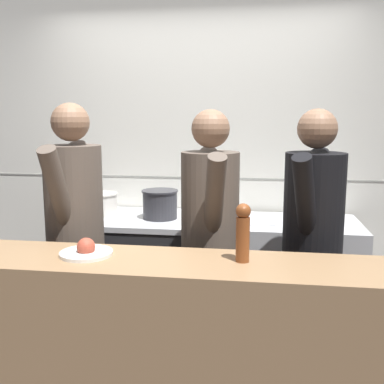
% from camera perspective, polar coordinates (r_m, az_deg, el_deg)
% --- Properties ---
extents(wall_back_tiled, '(8.00, 0.06, 2.60)m').
position_cam_1_polar(wall_back_tiled, '(3.72, 1.17, 4.19)').
color(wall_back_tiled, silver).
rests_on(wall_back_tiled, ground_plane).
extents(oven_range, '(1.01, 0.71, 0.89)m').
position_cam_1_polar(oven_range, '(3.62, -7.82, -9.94)').
color(oven_range, '#232326').
rests_on(oven_range, ground_plane).
extents(prep_counter, '(1.20, 0.65, 0.89)m').
position_cam_1_polar(prep_counter, '(3.50, 10.53, -10.83)').
color(prep_counter, '#B7BABF').
rests_on(prep_counter, ground_plane).
extents(pass_counter, '(2.76, 0.45, 0.97)m').
position_cam_1_polar(pass_counter, '(2.35, -1.50, -20.17)').
color(pass_counter, '#93704C').
rests_on(pass_counter, ground_plane).
extents(stock_pot, '(0.24, 0.24, 0.17)m').
position_cam_1_polar(stock_pot, '(3.57, -11.34, -1.42)').
color(stock_pot, beige).
rests_on(stock_pot, oven_range).
extents(sauce_pot, '(0.27, 0.27, 0.22)m').
position_cam_1_polar(sauce_pot, '(3.39, -4.08, -1.47)').
color(sauce_pot, '#2D2D33').
rests_on(sauce_pot, oven_range).
extents(mixing_bowl_steel, '(0.30, 0.30, 0.08)m').
position_cam_1_polar(mixing_bowl_steel, '(3.44, 12.48, -2.82)').
color(mixing_bowl_steel, '#B7BABF').
rests_on(mixing_bowl_steel, prep_counter).
extents(chefs_knife, '(0.39, 0.06, 0.02)m').
position_cam_1_polar(chefs_knife, '(3.23, 6.56, -4.03)').
color(chefs_knife, '#B7BABF').
rests_on(chefs_knife, prep_counter).
extents(plated_dish_main, '(0.26, 0.26, 0.09)m').
position_cam_1_polar(plated_dish_main, '(2.29, -13.29, -7.28)').
color(plated_dish_main, white).
rests_on(plated_dish_main, pass_counter).
extents(pepper_mill, '(0.07, 0.07, 0.28)m').
position_cam_1_polar(pepper_mill, '(2.12, 6.48, -4.99)').
color(pepper_mill, brown).
rests_on(pepper_mill, pass_counter).
extents(chef_head_cook, '(0.35, 0.75, 1.73)m').
position_cam_1_polar(chef_head_cook, '(2.87, -14.63, -4.56)').
color(chef_head_cook, black).
rests_on(chef_head_cook, ground_plane).
extents(chef_sous, '(0.41, 0.74, 1.69)m').
position_cam_1_polar(chef_sous, '(2.71, 2.28, -5.59)').
color(chef_sous, black).
rests_on(chef_sous, ground_plane).
extents(chef_line, '(0.44, 0.73, 1.69)m').
position_cam_1_polar(chef_line, '(2.72, 15.02, -5.83)').
color(chef_line, black).
rests_on(chef_line, ground_plane).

